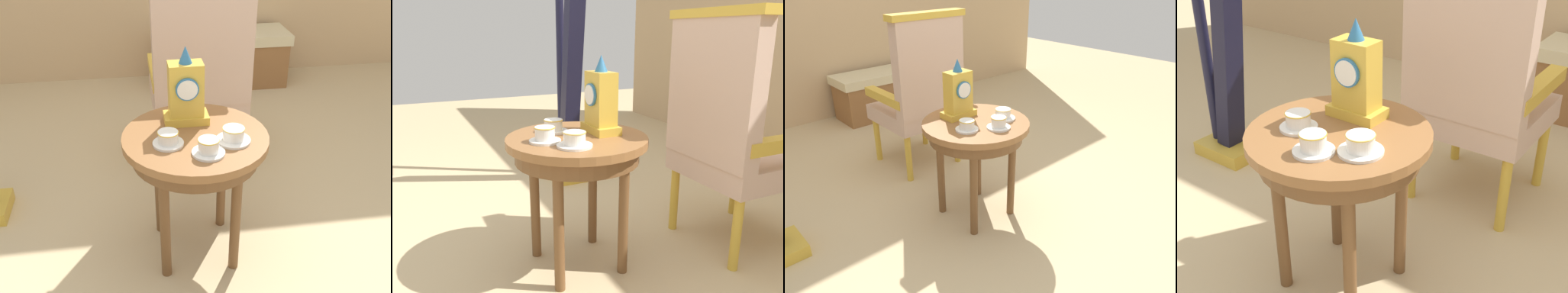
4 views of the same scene
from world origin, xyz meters
TOP-DOWN VIEW (x-y plane):
  - ground_plane at (0.00, 0.00)m, footprint 10.00×10.00m
  - side_table at (0.05, -0.01)m, footprint 0.61×0.61m
  - teacup_left at (-0.07, -0.07)m, footprint 0.12×0.12m
  - teacup_right at (0.07, -0.16)m, footprint 0.13×0.13m
  - teacup_center at (0.19, -0.08)m, footprint 0.14×0.14m
  - mantel_clock at (0.03, 0.12)m, footprint 0.19×0.11m
  - armchair at (0.18, 0.72)m, footprint 0.56×0.53m
  - window_bench at (0.58, 1.95)m, footprint 1.05×0.40m

SIDE VIEW (x-z plane):
  - ground_plane at x=0.00m, z-range 0.00..0.00m
  - window_bench at x=0.58m, z-range 0.00..0.44m
  - side_table at x=0.05m, z-range 0.22..0.83m
  - armchair at x=0.18m, z-range 0.02..1.16m
  - teacup_left at x=-0.07m, z-range 0.61..0.67m
  - teacup_center at x=0.19m, z-range 0.61..0.67m
  - teacup_right at x=0.07m, z-range 0.61..0.67m
  - mantel_clock at x=0.03m, z-range 0.58..0.91m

